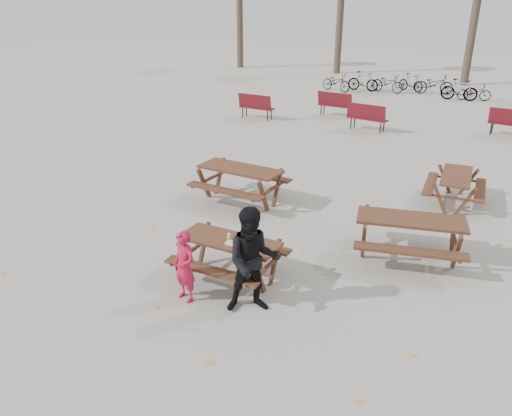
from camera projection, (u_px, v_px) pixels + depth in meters
The scene contains 13 objects.
ground at pixel (230, 277), 9.07m from camera, with size 80.00×80.00×0.00m, color gray.
main_picnic_table at pixel (230, 249), 8.84m from camera, with size 1.80×1.45×0.78m.
food_tray at pixel (231, 244), 8.59m from camera, with size 0.18×0.11×0.04m, color white.
bread_roll at pixel (231, 241), 8.57m from camera, with size 0.14×0.06×0.05m, color tan.
soda_bottle at pixel (229, 238), 8.66m from camera, with size 0.07×0.07×0.17m.
child at pixel (185, 266), 8.20m from camera, with size 0.46×0.30×1.26m, color #B31639.
adult at pixel (253, 261), 7.82m from camera, with size 0.87×0.68×1.79m, color black.
picnic_table_east at pixel (409, 239), 9.57m from camera, with size 2.00×1.61×0.86m, color #3C2215, non-canonical shape.
picnic_table_north at pixel (240, 185), 12.25m from camera, with size 2.04×1.64×0.88m, color #3C2215, non-canonical shape.
picnic_table_far at pixel (455, 189), 12.17m from camera, with size 1.72×1.39×0.74m, color #3C2215, non-canonical shape.
park_bench_row at pixel (363, 112), 19.52m from camera, with size 11.00×2.51×1.03m.
bicycle_row at pixel (405, 85), 25.70m from camera, with size 8.54×2.91×1.02m.
fallen_leaves at pixel (308, 230), 10.89m from camera, with size 11.00×11.00×0.01m, color orange, non-canonical shape.
Camera 1 is at (4.09, -6.71, 4.74)m, focal length 35.00 mm.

